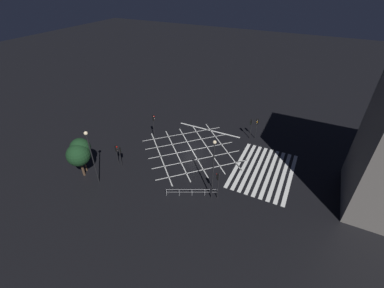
{
  "coord_description": "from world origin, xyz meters",
  "views": [
    {
      "loc": [
        -29.09,
        -14.38,
        23.17
      ],
      "look_at": [
        0.0,
        0.0,
        1.14
      ],
      "focal_mm": 24.0,
      "sensor_mm": 36.0,
      "label": 1
    }
  ],
  "objects_px": {
    "traffic_light_nw_cross": "(117,151)",
    "traffic_light_median_north": "(154,122)",
    "traffic_light_sw_cross": "(218,180)",
    "street_lamp_east": "(213,164)",
    "street_tree_near": "(80,148)",
    "street_lamp_west": "(90,149)",
    "traffic_light_se_main": "(257,125)",
    "traffic_light_nw_main": "(120,153)",
    "traffic_light_se_cross": "(251,125)",
    "street_tree_far": "(78,155)"
  },
  "relations": [
    {
      "from": "traffic_light_nw_cross",
      "to": "traffic_light_median_north",
      "type": "bearing_deg",
      "value": 83.77
    },
    {
      "from": "traffic_light_sw_cross",
      "to": "street_lamp_east",
      "type": "distance_m",
      "value": 2.52
    },
    {
      "from": "street_lamp_east",
      "to": "street_tree_near",
      "type": "relative_size",
      "value": 1.62
    },
    {
      "from": "traffic_light_nw_cross",
      "to": "street_lamp_west",
      "type": "height_order",
      "value": "street_lamp_west"
    },
    {
      "from": "street_lamp_east",
      "to": "street_tree_near",
      "type": "bearing_deg",
      "value": 99.52
    },
    {
      "from": "traffic_light_se_main",
      "to": "traffic_light_nw_main",
      "type": "xyz_separation_m",
      "value": [
        -15.57,
        14.97,
        -0.23
      ]
    },
    {
      "from": "traffic_light_nw_cross",
      "to": "traffic_light_se_cross",
      "type": "bearing_deg",
      "value": 45.48
    },
    {
      "from": "traffic_light_median_north",
      "to": "street_lamp_east",
      "type": "relative_size",
      "value": 0.52
    },
    {
      "from": "traffic_light_median_north",
      "to": "street_tree_far",
      "type": "distance_m",
      "value": 12.56
    },
    {
      "from": "traffic_light_median_north",
      "to": "traffic_light_se_cross",
      "type": "bearing_deg",
      "value": 26.68
    },
    {
      "from": "traffic_light_sw_cross",
      "to": "street_tree_far",
      "type": "relative_size",
      "value": 0.8
    },
    {
      "from": "traffic_light_se_cross",
      "to": "traffic_light_nw_cross",
      "type": "distance_m",
      "value": 21.15
    },
    {
      "from": "traffic_light_se_cross",
      "to": "street_tree_far",
      "type": "xyz_separation_m",
      "value": [
        -19.02,
        17.59,
        0.81
      ]
    },
    {
      "from": "street_tree_near",
      "to": "street_tree_far",
      "type": "relative_size",
      "value": 1.05
    },
    {
      "from": "street_lamp_west",
      "to": "street_tree_far",
      "type": "distance_m",
      "value": 3.43
    },
    {
      "from": "traffic_light_nw_main",
      "to": "street_tree_near",
      "type": "bearing_deg",
      "value": 127.61
    },
    {
      "from": "traffic_light_se_cross",
      "to": "street_lamp_east",
      "type": "distance_m",
      "value": 15.49
    },
    {
      "from": "traffic_light_nw_main",
      "to": "street_lamp_west",
      "type": "relative_size",
      "value": 0.43
    },
    {
      "from": "traffic_light_median_north",
      "to": "street_lamp_east",
      "type": "bearing_deg",
      "value": -31.31
    },
    {
      "from": "traffic_light_nw_cross",
      "to": "street_tree_far",
      "type": "bearing_deg",
      "value": -124.94
    },
    {
      "from": "traffic_light_se_cross",
      "to": "traffic_light_nw_cross",
      "type": "xyz_separation_m",
      "value": [
        -15.08,
        14.83,
        -0.21
      ]
    },
    {
      "from": "traffic_light_se_main",
      "to": "street_lamp_east",
      "type": "distance_m",
      "value": 15.87
    },
    {
      "from": "traffic_light_se_cross",
      "to": "street_tree_near",
      "type": "bearing_deg",
      "value": 45.36
    },
    {
      "from": "traffic_light_median_north",
      "to": "street_tree_far",
      "type": "relative_size",
      "value": 0.89
    },
    {
      "from": "street_lamp_west",
      "to": "traffic_light_sw_cross",
      "type": "bearing_deg",
      "value": -74.0
    },
    {
      "from": "street_lamp_west",
      "to": "street_tree_far",
      "type": "bearing_deg",
      "value": 85.35
    },
    {
      "from": "street_lamp_east",
      "to": "traffic_light_median_north",
      "type": "bearing_deg",
      "value": 58.69
    },
    {
      "from": "traffic_light_sw_cross",
      "to": "street_lamp_west",
      "type": "bearing_deg",
      "value": 16.0
    },
    {
      "from": "traffic_light_median_north",
      "to": "street_lamp_west",
      "type": "xyz_separation_m",
      "value": [
        -12.24,
        0.81,
        2.2
      ]
    },
    {
      "from": "traffic_light_sw_cross",
      "to": "street_lamp_west",
      "type": "xyz_separation_m",
      "value": [
        -4.29,
        14.94,
        2.49
      ]
    },
    {
      "from": "traffic_light_sw_cross",
      "to": "traffic_light_nw_cross",
      "type": "xyz_separation_m",
      "value": [
        -0.11,
        15.01,
        -0.46
      ]
    },
    {
      "from": "traffic_light_nw_main",
      "to": "street_tree_far",
      "type": "height_order",
      "value": "street_tree_far"
    },
    {
      "from": "street_lamp_west",
      "to": "street_tree_near",
      "type": "relative_size",
      "value": 1.51
    },
    {
      "from": "traffic_light_se_cross",
      "to": "street_lamp_east",
      "type": "relative_size",
      "value": 0.43
    },
    {
      "from": "street_tree_near",
      "to": "street_tree_far",
      "type": "height_order",
      "value": "street_tree_near"
    },
    {
      "from": "traffic_light_median_north",
      "to": "street_lamp_west",
      "type": "height_order",
      "value": "street_lamp_west"
    },
    {
      "from": "traffic_light_median_north",
      "to": "traffic_light_nw_cross",
      "type": "height_order",
      "value": "traffic_light_median_north"
    },
    {
      "from": "traffic_light_se_main",
      "to": "traffic_light_median_north",
      "type": "relative_size",
      "value": 0.84
    },
    {
      "from": "traffic_light_nw_main",
      "to": "street_tree_near",
      "type": "relative_size",
      "value": 0.65
    },
    {
      "from": "traffic_light_se_main",
      "to": "street_tree_near",
      "type": "height_order",
      "value": "street_tree_near"
    },
    {
      "from": "traffic_light_se_main",
      "to": "street_tree_near",
      "type": "distance_m",
      "value": 26.46
    },
    {
      "from": "traffic_light_nw_cross",
      "to": "street_lamp_east",
      "type": "bearing_deg",
      "value": -0.68
    },
    {
      "from": "traffic_light_median_north",
      "to": "street_lamp_east",
      "type": "distance_m",
      "value": 16.0
    },
    {
      "from": "street_tree_near",
      "to": "traffic_light_se_cross",
      "type": "bearing_deg",
      "value": -44.64
    },
    {
      "from": "traffic_light_sw_cross",
      "to": "traffic_light_nw_cross",
      "type": "relative_size",
      "value": 1.2
    },
    {
      "from": "traffic_light_se_cross",
      "to": "street_tree_near",
      "type": "height_order",
      "value": "street_tree_near"
    },
    {
      "from": "traffic_light_se_main",
      "to": "street_lamp_east",
      "type": "xyz_separation_m",
      "value": [
        -15.6,
        1.27,
        2.62
      ]
    },
    {
      "from": "traffic_light_median_north",
      "to": "traffic_light_sw_cross",
      "type": "height_order",
      "value": "traffic_light_median_north"
    },
    {
      "from": "traffic_light_median_north",
      "to": "traffic_light_se_main",
      "type": "bearing_deg",
      "value": 26.41
    },
    {
      "from": "traffic_light_sw_cross",
      "to": "street_tree_near",
      "type": "relative_size",
      "value": 0.76
    }
  ]
}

